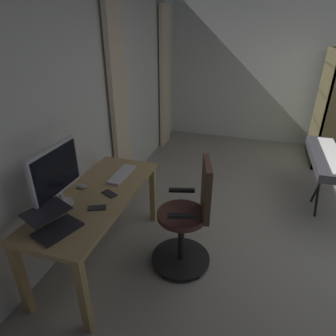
% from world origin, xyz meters
% --- Properties ---
extents(back_room_partition, '(5.89, 0.10, 2.57)m').
position_xyz_m(back_room_partition, '(0.00, -2.74, 1.29)').
color(back_room_partition, silver).
rests_on(back_room_partition, ground).
extents(left_room_partition, '(0.10, 5.48, 2.57)m').
position_xyz_m(left_room_partition, '(-2.94, 0.00, 1.29)').
color(left_room_partition, silver).
rests_on(left_room_partition, ground).
extents(curtain_left_panel, '(0.41, 0.06, 2.33)m').
position_xyz_m(curtain_left_panel, '(-2.20, -2.63, 1.16)').
color(curtain_left_panel, beige).
rests_on(curtain_left_panel, ground).
extents(curtain_right_panel, '(0.38, 0.06, 2.33)m').
position_xyz_m(curtain_right_panel, '(-0.40, -2.63, 1.16)').
color(curtain_right_panel, beige).
rests_on(curtain_right_panel, ground).
extents(desk, '(1.50, 0.61, 0.72)m').
position_xyz_m(desk, '(0.86, -2.28, 0.63)').
color(desk, tan).
rests_on(desk, ground).
extents(office_chair, '(0.56, 0.56, 1.06)m').
position_xyz_m(office_chair, '(0.67, -1.48, 0.50)').
color(office_chair, black).
rests_on(office_chair, ground).
extents(computer_monitor, '(0.56, 0.18, 0.51)m').
position_xyz_m(computer_monitor, '(1.08, -2.47, 1.02)').
color(computer_monitor, silver).
rests_on(computer_monitor, desk).
extents(computer_keyboard, '(0.40, 0.13, 0.02)m').
position_xyz_m(computer_keyboard, '(0.47, -2.22, 0.73)').
color(computer_keyboard, silver).
rests_on(computer_keyboard, desk).
extents(laptop, '(0.39, 0.40, 0.14)m').
position_xyz_m(laptop, '(1.37, -2.33, 0.77)').
color(laptop, '#232328').
rests_on(laptop, desk).
extents(computer_mouse, '(0.06, 0.10, 0.04)m').
position_xyz_m(computer_mouse, '(0.80, -2.46, 0.74)').
color(computer_mouse, '#B7BCC1').
rests_on(computer_mouse, desk).
extents(cell_phone_by_monitor, '(0.12, 0.16, 0.01)m').
position_xyz_m(cell_phone_by_monitor, '(0.82, -2.17, 0.73)').
color(cell_phone_by_monitor, '#232328').
rests_on(cell_phone_by_monitor, desk).
extents(cell_phone_face_up, '(0.12, 0.16, 0.01)m').
position_xyz_m(cell_phone_face_up, '(1.05, -2.17, 0.73)').
color(cell_phone_face_up, '#232328').
rests_on(cell_phone_face_up, desk).
extents(bookshelf, '(0.87, 0.30, 1.74)m').
position_xyz_m(bookshelf, '(-2.22, -0.01, 0.87)').
color(bookshelf, brown).
rests_on(bookshelf, ground).
extents(piano_keyboard, '(1.15, 0.32, 0.76)m').
position_xyz_m(piano_keyboard, '(-0.65, -0.21, 0.69)').
color(piano_keyboard, black).
rests_on(piano_keyboard, ground).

